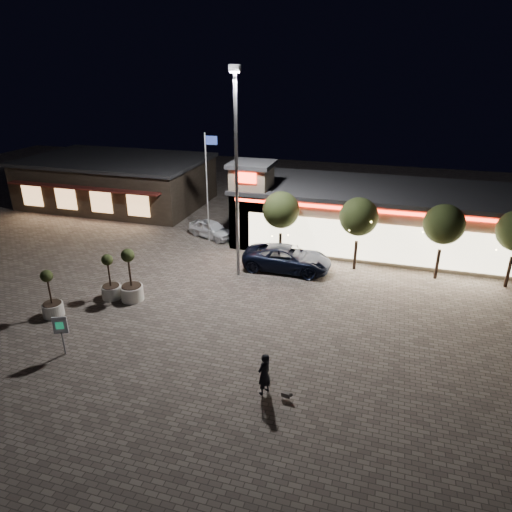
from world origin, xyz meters
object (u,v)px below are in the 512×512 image
(pedestrian, at_px, (264,374))
(valet_sign, at_px, (61,328))
(pickup_truck, at_px, (287,258))
(planter_left, at_px, (111,285))
(planter_mid, at_px, (52,302))
(white_sedan, at_px, (211,229))

(pedestrian, relative_size, valet_sign, 0.94)
(pickup_truck, height_order, pedestrian, pedestrian)
(pedestrian, distance_m, planter_left, 11.88)
(planter_mid, relative_size, valet_sign, 1.36)
(white_sedan, height_order, planter_mid, planter_mid)
(pickup_truck, relative_size, planter_mid, 2.13)
(white_sedan, xyz_separation_m, pedestrian, (8.73, -16.18, 0.26))
(planter_left, height_order, valet_sign, planter_left)
(pickup_truck, relative_size, valet_sign, 2.89)
(planter_left, relative_size, planter_mid, 1.01)
(pickup_truck, xyz_separation_m, white_sedan, (-6.91, 4.12, -0.13))
(white_sedan, bearing_deg, valet_sign, -160.59)
(pickup_truck, xyz_separation_m, pedestrian, (1.83, -12.06, 0.14))
(planter_left, bearing_deg, pickup_truck, 37.29)
(white_sedan, bearing_deg, planter_mid, -172.94)
(planter_left, bearing_deg, valet_sign, -79.45)
(pedestrian, height_order, planter_left, planter_left)
(planter_left, relative_size, valet_sign, 1.37)
(valet_sign, bearing_deg, pickup_truck, 57.39)
(pedestrian, relative_size, planter_left, 0.69)
(planter_left, bearing_deg, pedestrian, -26.99)
(valet_sign, bearing_deg, white_sedan, 87.05)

